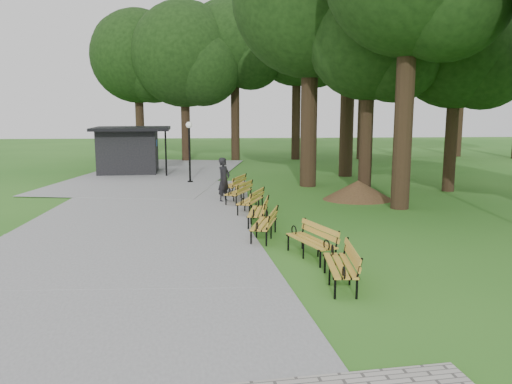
{
  "coord_description": "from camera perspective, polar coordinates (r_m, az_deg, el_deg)",
  "views": [
    {
      "loc": [
        -1.09,
        -15.39,
        3.83
      ],
      "look_at": [
        0.06,
        0.9,
        1.1
      ],
      "focal_mm": 35.34,
      "sensor_mm": 36.0,
      "label": 1
    }
  ],
  "objects": [
    {
      "name": "person",
      "position": [
        20.74,
        -3.65,
        1.39
      ],
      "size": [
        0.74,
        0.8,
        1.83
      ],
      "primitive_type": "imported",
      "rotation": [
        0.0,
        0.0,
        0.98
      ],
      "color": "black",
      "rests_on": "ground"
    },
    {
      "name": "bench_0",
      "position": [
        11.22,
        9.48,
        -8.23
      ],
      "size": [
        0.79,
        1.94,
        0.88
      ],
      "primitive_type": null,
      "rotation": [
        0.0,
        0.0,
        -1.65
      ],
      "color": "gold",
      "rests_on": "ground"
    },
    {
      "name": "kiosk",
      "position": [
        30.81,
        -14.25,
        4.6
      ],
      "size": [
        4.58,
        4.05,
        2.73
      ],
      "primitive_type": null,
      "rotation": [
        0.0,
        0.0,
        0.06
      ],
      "color": "black",
      "rests_on": "ground"
    },
    {
      "name": "bench_4",
      "position": [
        18.62,
        -0.64,
        -1.0
      ],
      "size": [
        1.27,
        2.0,
        0.88
      ],
      "primitive_type": null,
      "rotation": [
        0.0,
        0.0,
        -1.93
      ],
      "color": "gold",
      "rests_on": "ground"
    },
    {
      "name": "bench_6",
      "position": [
        22.54,
        -2.51,
        0.83
      ],
      "size": [
        1.29,
        2.0,
        0.88
      ],
      "primitive_type": null,
      "rotation": [
        0.0,
        0.0,
        -1.95
      ],
      "color": "gold",
      "rests_on": "ground"
    },
    {
      "name": "bench_3",
      "position": [
        16.69,
        0.2,
        -2.23
      ],
      "size": [
        0.95,
        1.98,
        0.88
      ],
      "primitive_type": null,
      "rotation": [
        0.0,
        0.0,
        -1.74
      ],
      "color": "gold",
      "rests_on": "ground"
    },
    {
      "name": "path",
      "position": [
        19.0,
        -12.76,
        -2.28
      ],
      "size": [
        12.0,
        38.0,
        0.06
      ],
      "primitive_type": "cube",
      "color": "gray",
      "rests_on": "ground"
    },
    {
      "name": "lawn_tree_5",
      "position": [
        25.04,
        21.79,
        15.11
      ],
      "size": [
        5.63,
        5.63,
        9.42
      ],
      "color": "black",
      "rests_on": "ground"
    },
    {
      "name": "bench_2",
      "position": [
        14.93,
        0.88,
        -3.64
      ],
      "size": [
        1.11,
        2.0,
        0.88
      ],
      "primitive_type": null,
      "rotation": [
        0.0,
        0.0,
        -1.83
      ],
      "color": "gold",
      "rests_on": "ground"
    },
    {
      "name": "bench_5",
      "position": [
        20.56,
        -1.97,
        -0.01
      ],
      "size": [
        1.35,
        2.0,
        0.88
      ],
      "primitive_type": null,
      "rotation": [
        0.0,
        0.0,
        -1.99
      ],
      "color": "gold",
      "rests_on": "ground"
    },
    {
      "name": "bench_1",
      "position": [
        13.11,
        6.24,
        -5.55
      ],
      "size": [
        1.27,
        2.0,
        0.88
      ],
      "primitive_type": null,
      "rotation": [
        0.0,
        0.0,
        -1.21
      ],
      "color": "gold",
      "rests_on": "ground"
    },
    {
      "name": "ground",
      "position": [
        15.9,
        0.02,
        -4.45
      ],
      "size": [
        100.0,
        100.0,
        0.0
      ],
      "primitive_type": "plane",
      "color": "#2A661D",
      "rests_on": "ground"
    },
    {
      "name": "lawn_tree_4",
      "position": [
        29.41,
        10.6,
        19.63
      ],
      "size": [
        7.03,
        7.03,
        12.67
      ],
      "color": "black",
      "rests_on": "ground"
    },
    {
      "name": "lamp_post",
      "position": [
        26.09,
        -7.57,
        5.96
      ],
      "size": [
        0.32,
        0.32,
        3.14
      ],
      "color": "black",
      "rests_on": "ground"
    },
    {
      "name": "dirt_mound",
      "position": [
        21.72,
        11.47,
        0.23
      ],
      "size": [
        2.48,
        2.48,
        0.82
      ],
      "primitive_type": "cone",
      "color": "#47301C",
      "rests_on": "ground"
    },
    {
      "name": "lawn_tree_1",
      "position": [
        23.61,
        12.73,
        16.7
      ],
      "size": [
        5.57,
        5.57,
        9.72
      ],
      "color": "black",
      "rests_on": "ground"
    },
    {
      "name": "tree_backdrop",
      "position": [
        39.37,
        8.38,
        15.81
      ],
      "size": [
        36.2,
        9.84,
        16.46
      ],
      "primitive_type": null,
      "color": "black",
      "rests_on": "ground"
    }
  ]
}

